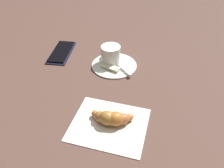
# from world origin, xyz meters

# --- Properties ---
(ground_plane) EXTENTS (1.80, 1.80, 0.00)m
(ground_plane) POSITION_xyz_m (0.00, 0.00, 0.00)
(ground_plane) COLOR #4A332B
(saucer) EXTENTS (0.15, 0.15, 0.01)m
(saucer) POSITION_xyz_m (-0.11, -0.02, 0.00)
(saucer) COLOR white
(saucer) RESTS_ON ground
(espresso_cup) EXTENTS (0.08, 0.06, 0.06)m
(espresso_cup) POSITION_xyz_m (-0.12, -0.04, 0.04)
(espresso_cup) COLOR white
(espresso_cup) RESTS_ON saucer
(teaspoon) EXTENTS (0.09, 0.10, 0.01)m
(teaspoon) POSITION_xyz_m (-0.12, -0.02, 0.01)
(teaspoon) COLOR silver
(teaspoon) RESTS_ON saucer
(sugar_packet) EXTENTS (0.04, 0.06, 0.01)m
(sugar_packet) POSITION_xyz_m (-0.08, -0.03, 0.01)
(sugar_packet) COLOR beige
(sugar_packet) RESTS_ON saucer
(napkin) EXTENTS (0.16, 0.18, 0.00)m
(napkin) POSITION_xyz_m (0.13, 0.03, 0.00)
(napkin) COLOR silver
(napkin) RESTS_ON ground
(croissant) EXTENTS (0.06, 0.11, 0.04)m
(croissant) POSITION_xyz_m (0.13, 0.03, 0.02)
(croissant) COLOR #A65E26
(croissant) RESTS_ON napkin
(cell_phone) EXTENTS (0.16, 0.09, 0.01)m
(cell_phone) POSITION_xyz_m (-0.14, -0.22, 0.00)
(cell_phone) COLOR black
(cell_phone) RESTS_ON ground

